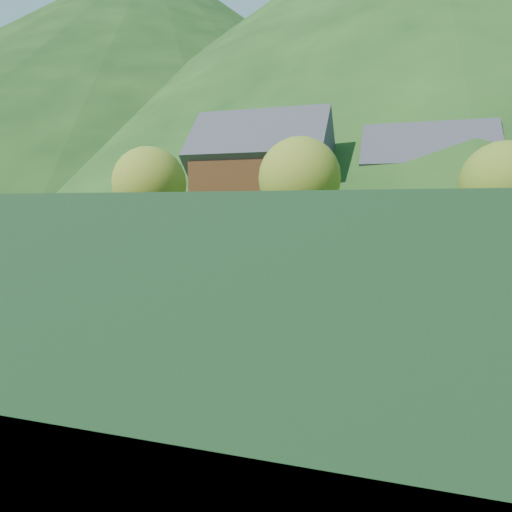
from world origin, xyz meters
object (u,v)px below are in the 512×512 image
(student_b, at_px, (453,264))
(tennis_net, at_px, (292,278))
(student_c, at_px, (425,267))
(chalet_mid, at_px, (426,187))
(chalet_left, at_px, (262,181))
(coach, at_px, (138,276))
(student_a, at_px, (336,265))

(student_b, distance_m, tennis_net, 6.29)
(student_c, distance_m, tennis_net, 5.10)
(chalet_mid, bearing_deg, student_b, -91.04)
(student_b, height_order, tennis_net, student_b)
(tennis_net, bearing_deg, chalet_left, 108.43)
(student_b, height_order, chalet_left, chalet_left)
(coach, relative_size, chalet_mid, 0.13)
(student_b, relative_size, student_c, 1.10)
(student_c, xyz_separation_m, chalet_mid, (1.58, 31.46, 4.24))
(student_a, bearing_deg, student_b, -145.56)
(student_a, relative_size, tennis_net, 0.12)
(student_c, bearing_deg, chalet_left, -51.11)
(chalet_left, bearing_deg, coach, -80.00)
(coach, xyz_separation_m, student_c, (8.62, 5.42, -0.07))
(student_c, bearing_deg, tennis_net, 41.08)
(coach, relative_size, student_b, 1.00)
(student_b, distance_m, student_c, 1.19)
(student_b, distance_m, chalet_mid, 31.15)
(student_b, xyz_separation_m, tennis_net, (-5.44, -3.14, -0.30))
(student_a, xyz_separation_m, chalet_mid, (4.77, 31.83, 4.24))
(student_b, height_order, student_c, student_b)
(tennis_net, xyz_separation_m, chalet_left, (-10.00, 30.00, 5.13))
(student_b, bearing_deg, coach, 49.72)
(student_a, height_order, tennis_net, student_a)
(chalet_left, bearing_deg, student_b, -60.11)
(coach, bearing_deg, student_b, 22.51)
(student_b, relative_size, tennis_net, 0.13)
(tennis_net, distance_m, chalet_left, 32.04)
(coach, distance_m, student_a, 7.42)
(student_b, height_order, chalet_mid, chalet_mid)
(student_a, distance_m, chalet_mid, 32.46)
(student_b, relative_size, chalet_left, 0.12)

